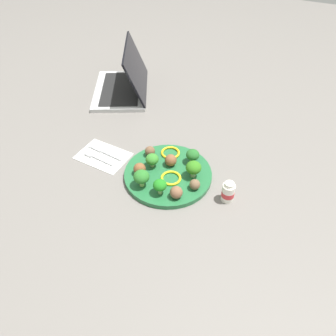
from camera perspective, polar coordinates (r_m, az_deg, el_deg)
The scene contains 19 objects.
ground_plane at distance 1.07m, azimuth 0.00°, elevation -1.40°, with size 4.00×4.00×0.00m, color slate.
plate at distance 1.07m, azimuth 0.00°, elevation -1.09°, with size 0.28×0.28×0.02m, color #236638.
broccoli_floret_back_right at distance 0.98m, azimuth -1.40°, elevation -3.00°, with size 0.04×0.04×0.05m.
broccoli_floret_far_rim at distance 1.08m, azimuth 4.25°, elevation 2.21°, with size 0.04×0.04×0.05m.
broccoli_floret_front_right at distance 1.00m, azimuth -4.58°, elevation -1.54°, with size 0.05×0.05×0.06m.
broccoli_floret_near_rim at distance 1.03m, azimuth 4.40°, elevation 0.03°, with size 0.05×0.05×0.06m.
broccoli_floret_mid_left at distance 1.06m, azimuth -2.73°, elevation 1.50°, with size 0.04×0.04×0.05m.
meatball_back_right at distance 1.07m, azimuth 0.46°, elevation 1.34°, with size 0.04×0.04×0.04m, color brown.
meatball_front_left at distance 1.00m, azimuth 4.61°, elevation -2.82°, with size 0.03×0.03×0.03m, color brown.
meatball_front_right at distance 1.05m, azimuth -4.89°, elevation -0.15°, with size 0.04×0.04×0.04m, color brown.
meatball_center at distance 0.97m, azimuth 1.43°, elevation -4.19°, with size 0.04×0.04×0.04m, color brown.
meatball_mid_left at distance 1.11m, azimuth -3.11°, elevation 2.90°, with size 0.03×0.03×0.03m, color brown.
pepper_ring_mid_right at distance 1.04m, azimuth 0.51°, elevation -1.73°, with size 0.06×0.06×0.01m, color yellow.
pepper_ring_back_right at distance 1.13m, azimuth 0.42°, elevation 2.63°, with size 0.06×0.06×0.01m, color yellow.
napkin at distance 1.16m, azimuth -11.12°, elevation 2.00°, with size 0.17×0.12×0.01m, color white.
fork at distance 1.15m, azimuth -11.98°, elevation 1.79°, with size 0.12×0.03×0.01m.
knife at distance 1.17m, azimuth -10.88°, elevation 2.82°, with size 0.15×0.04×0.01m.
yogurt_bottle at distance 1.00m, azimuth 10.26°, elevation -4.11°, with size 0.04×0.04×0.07m.
laptop at distance 1.48m, azimuth -7.36°, elevation 14.08°, with size 0.34×0.38×0.20m.
Camera 1 is at (-0.30, 0.70, 0.75)m, focal length 35.58 mm.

